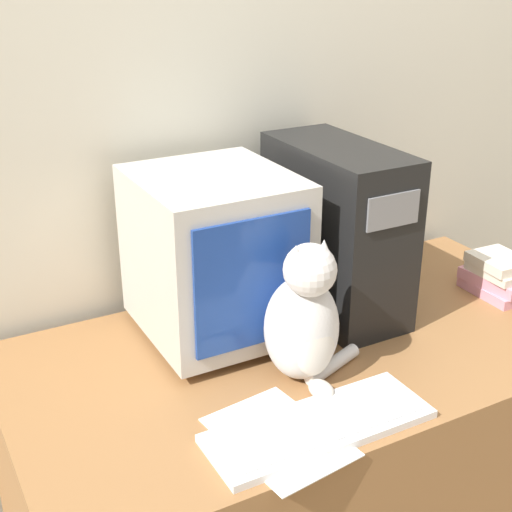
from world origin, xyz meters
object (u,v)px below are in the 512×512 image
computer_tower (336,229)px  pen (250,428)px  cat (305,321)px  crt_monitor (215,255)px  keyboard (319,426)px  book_stack (498,276)px

computer_tower → pen: 0.65m
computer_tower → cat: 0.39m
crt_monitor → cat: crt_monitor is taller
crt_monitor → computer_tower: (0.35, -0.02, 0.01)m
crt_monitor → cat: 0.31m
keyboard → cat: cat is taller
crt_monitor → book_stack: size_ratio=2.10×
crt_monitor → computer_tower: 0.35m
computer_tower → keyboard: 0.61m
crt_monitor → cat: bearing=-73.5°
crt_monitor → computer_tower: computer_tower is taller
keyboard → pen: keyboard is taller
keyboard → cat: bearing=67.9°
keyboard → cat: 0.25m
book_stack → pen: 0.97m
computer_tower → cat: bearing=-134.5°
cat → pen: bearing=-147.7°
pen → computer_tower: bearing=39.5°
computer_tower → pen: size_ratio=3.12×
computer_tower → keyboard: bearing=-126.9°
keyboard → pen: (-0.13, 0.07, -0.01)m
book_stack → pen: book_stack is taller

